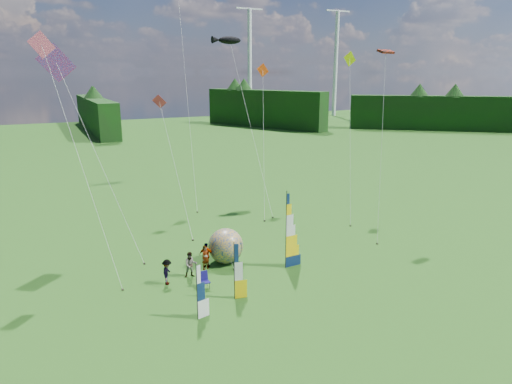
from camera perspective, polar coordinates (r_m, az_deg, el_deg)
name	(u,v)px	position (r m, az deg, el deg)	size (l,w,h in m)	color
ground	(301,295)	(27.82, 5.62, -12.71)	(220.00, 220.00, 0.00)	#3F7927
treeline_ring	(303,231)	(26.22, 5.84, -4.93)	(210.00, 210.00, 8.00)	black
turbine_left	(336,65)	(142.68, 9.92, 15.41)	(8.00, 1.20, 30.00)	silver
turbine_right	(250,64)	(135.99, -0.80, 15.66)	(8.00, 1.20, 30.00)	silver
feather_banner_main	(286,232)	(30.31, 3.78, -4.95)	(1.40, 0.10, 5.19)	#0E224C
side_banner_left	(234,272)	(26.56, -2.73, -9.95)	(0.95, 0.10, 3.41)	yellow
side_banner_far	(197,293)	(24.74, -7.39, -12.43)	(0.92, 0.10, 3.09)	white
bol_inflatable	(226,246)	(31.67, -3.81, -6.73)	(2.43, 2.43, 2.43)	navy
spectator_a	(206,258)	(30.88, -6.32, -8.15)	(0.61, 0.40, 1.66)	#66594C
spectator_b	(191,265)	(29.89, -8.17, -8.98)	(0.82, 0.40, 1.69)	#66594C
spectator_c	(167,272)	(29.18, -11.05, -9.79)	(1.05, 0.39, 1.62)	#66594C
spectator_d	(206,255)	(31.12, -6.21, -7.87)	(1.02, 0.42, 1.75)	#66594C
camp_chair	(205,281)	(28.40, -6.43, -10.95)	(0.61, 0.61, 1.05)	#110D54
kite_whale	(250,115)	(45.18, -0.82, 9.66)	(4.12, 15.07, 17.59)	black
kite_rainbow_delta	(98,144)	(34.05, -19.19, 5.64)	(8.42, 12.59, 15.77)	red
kite_parafoil	(382,136)	(37.32, 15.50, 6.75)	(6.50, 7.51, 15.90)	#A41E0C
small_kite_red	(175,160)	(38.98, -10.13, 3.95)	(2.32, 11.09, 11.30)	red
small_kite_orange	(264,135)	(43.02, 0.97, 7.09)	(5.94, 9.91, 14.14)	#FF4510
small_kite_yellow	(350,132)	(41.92, 11.73, 7.31)	(6.18, 8.64, 15.19)	#C5D701
small_kite_pink	(80,153)	(30.22, -21.14, 4.55)	(5.60, 10.04, 15.93)	#D0476A
small_kite_green	(187,87)	(46.62, -8.67, 12.85)	(4.55, 12.74, 22.78)	green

